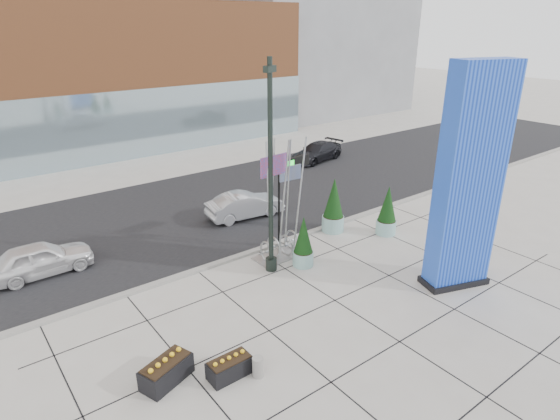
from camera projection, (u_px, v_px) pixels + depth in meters
ground at (297, 298)px, 17.38m from camera, size 160.00×160.00×0.00m
street_asphalt at (178, 215)px, 24.75m from camera, size 80.00×12.00×0.02m
curb_edge at (239, 256)px, 20.31m from camera, size 80.00×0.30×0.12m
tower_podium at (85, 78)px, 35.79m from camera, size 34.00×10.00×11.00m
tower_glass_front at (112, 127)px, 33.37m from camera, size 34.00×0.60×5.00m
building_grey_parking at (297, 26)px, 52.19m from camera, size 20.00×18.00×18.00m
blue_pylon at (468, 185)px, 16.85m from camera, size 2.75×1.88×8.42m
lamp_post at (271, 191)px, 18.05m from camera, size 0.57×0.46×8.41m
public_art_sculpture at (280, 228)px, 19.92m from camera, size 2.31×1.18×5.23m
concrete_bollard at (258, 367)px, 13.43m from camera, size 0.33×0.33×0.63m
overhead_street_sign at (292, 171)px, 20.33m from camera, size 1.91×0.40×4.05m
round_planter_east at (387, 212)px, 22.21m from camera, size 0.97×0.97×2.42m
round_planter_mid at (334, 206)px, 22.47m from camera, size 1.08×1.08×2.69m
round_planter_west at (303, 243)px, 19.32m from camera, size 0.88×0.88×2.20m
box_planter_north at (166, 370)px, 13.22m from camera, size 1.65×1.21×0.82m
box_planter_south at (230, 367)px, 13.44m from camera, size 1.28×0.65×0.70m
car_white_west at (40, 259)px, 18.74m from camera, size 3.99×1.62×1.36m
car_silver_mid at (245, 205)px, 24.25m from camera, size 4.18×1.87×1.33m
car_dark_east at (317, 152)px, 34.16m from camera, size 4.76×2.65×1.31m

